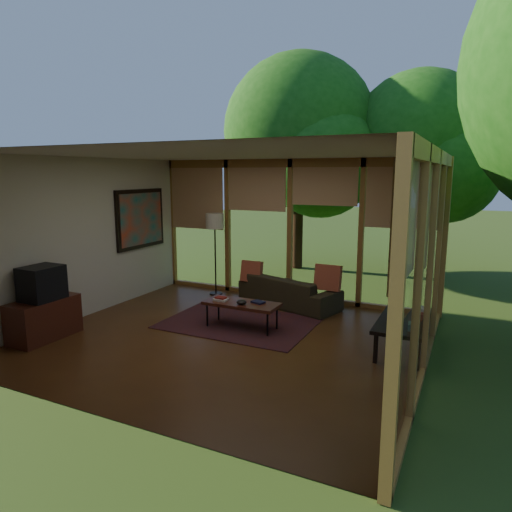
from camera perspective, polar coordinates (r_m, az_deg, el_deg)
The scene contains 25 objects.
floor at distance 6.95m, azimuth -3.57°, elevation -10.23°, with size 5.50×5.50×0.00m, color brown.
ceiling at distance 6.51m, azimuth -3.84°, elevation 12.63°, with size 5.50×5.50×0.00m, color silver.
wall_left at distance 8.28m, azimuth -20.55°, elevation 2.14°, with size 0.04×5.00×2.70m, color beige.
wall_front at distance 4.63m, azimuth -19.05°, elevation -3.86°, with size 5.50×0.04×2.70m, color beige.
window_wall_back at distance 8.84m, azimuth 4.27°, elevation 3.25°, with size 5.50×0.12×2.70m, color #A16D32.
window_wall_right at distance 5.79m, azimuth 20.79°, elevation -1.19°, with size 0.12×5.00×2.70m, color #A16D32.
tree_nw at distance 11.85m, azimuth 5.51°, elevation 15.17°, with size 3.79×3.79×5.34m.
tree_ne at distance 11.78m, azimuth 19.74°, elevation 13.21°, with size 3.32×3.32×4.82m.
rug at distance 7.60m, azimuth -2.14°, elevation -8.33°, with size 2.39×1.70×0.01m, color maroon.
sofa at distance 8.51m, azimuth 4.16°, elevation -4.37°, with size 1.91×0.75×0.56m, color #322A19.
pillow_left at distance 8.69m, azimuth -0.54°, elevation -1.99°, with size 0.40×0.13×0.40m, color maroon.
pillow_right at distance 8.15m, azimuth 8.98°, elevation -2.75°, with size 0.46×0.15×0.46m, color maroon.
ct_book_lower at distance 7.36m, azimuth -4.42°, elevation -5.43°, with size 0.21×0.16×0.03m, color beige.
ct_book_upper at distance 7.35m, azimuth -4.42°, elevation -5.23°, with size 0.16×0.12×0.03m, color maroon.
ct_book_side at distance 7.20m, azimuth 0.26°, elevation -5.77°, with size 0.19×0.15×0.03m, color black.
ct_bowl at distance 7.12m, azimuth -1.82°, elevation -5.77°, with size 0.16×0.16×0.07m, color black.
media_cabinet at distance 7.54m, azimuth -24.98°, elevation -7.13°, with size 0.50×1.00×0.60m, color #502115.
television at distance 7.39m, azimuth -25.20°, elevation -3.08°, with size 0.45×0.55×0.50m, color black.
console_book_a at distance 6.28m, azimuth 17.29°, elevation -8.13°, with size 0.24×0.18×0.09m, color #335A4E.
console_book_b at distance 6.71m, azimuth 17.87°, elevation -6.95°, with size 0.21×0.15×0.10m, color maroon.
console_book_c at distance 7.09m, azimuth 18.32°, elevation -6.16°, with size 0.24×0.18×0.07m, color beige.
floor_lamp at distance 9.10m, azimuth -5.17°, elevation 3.80°, with size 0.36×0.36×1.65m.
coffee_table at distance 7.25m, azimuth -1.80°, elevation -6.06°, with size 1.20×0.50×0.43m.
side_console at distance 6.69m, azimuth 17.77°, elevation -7.83°, with size 0.60×1.40×0.46m.
wall_painting at distance 9.25m, azimuth -14.22°, elevation 4.53°, with size 0.06×1.35×1.15m.
Camera 1 is at (3.19, -5.67, 2.44)m, focal length 32.00 mm.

